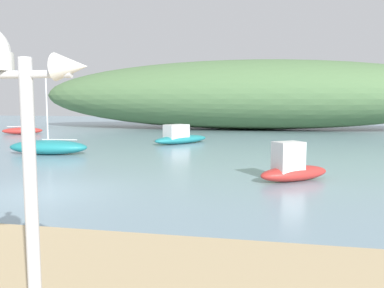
{
  "coord_description": "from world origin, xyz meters",
  "views": [
    {
      "loc": [
        6.73,
        -10.79,
        2.78
      ],
      "look_at": [
        3.28,
        6.44,
        0.9
      ],
      "focal_mm": 37.42,
      "sensor_mm": 36.0,
      "label": 1
    }
  ],
  "objects": [
    {
      "name": "sailboat_mid_channel",
      "position": [
        -14.07,
        19.6,
        0.32
      ],
      "size": [
        3.33,
        2.33,
        4.03
      ],
      "color": "#B72D28",
      "rests_on": "ground"
    },
    {
      "name": "motorboat_near_shore",
      "position": [
        7.45,
        3.4,
        0.48
      ],
      "size": [
        2.76,
        2.34,
        1.39
      ],
      "color": "#B72D28",
      "rests_on": "ground"
    },
    {
      "name": "distant_hill",
      "position": [
        4.12,
        29.91,
        3.44
      ],
      "size": [
        43.15,
        11.93,
        6.89
      ],
      "primitive_type": "ellipsoid",
      "color": "#517547",
      "rests_on": "ground"
    },
    {
      "name": "sailboat_outer_mooring",
      "position": [
        -4.8,
        8.21,
        0.39
      ],
      "size": [
        4.31,
        1.93,
        4.39
      ],
      "color": "teal",
      "rests_on": "ground"
    },
    {
      "name": "ground_plane",
      "position": [
        0.0,
        0.0,
        0.0
      ],
      "size": [
        120.0,
        120.0,
        0.0
      ],
      "primitive_type": "plane",
      "color": "#7A99A8"
    },
    {
      "name": "motorboat_centre_water",
      "position": [
        0.79,
        14.76,
        0.45
      ],
      "size": [
        3.55,
        4.09,
        1.28
      ],
      "color": "teal",
      "rests_on": "ground"
    }
  ]
}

